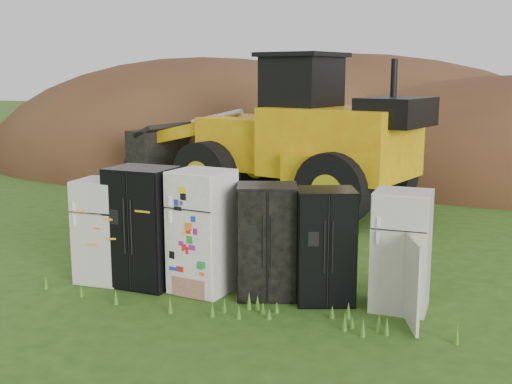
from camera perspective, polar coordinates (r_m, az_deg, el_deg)
ground at (r=10.09m, az=-1.26°, el=-8.99°), size 120.00×120.00×0.00m
fridge_leftmost at (r=10.75m, az=-13.48°, el=-3.36°), size 0.78×0.75×1.69m
fridge_black_side at (r=10.38m, az=-10.00°, el=-3.07°), size 1.09×0.91×1.91m
fridge_sticker at (r=9.98m, az=-4.78°, el=-3.51°), size 1.01×0.96×1.91m
fridge_dark_mid at (r=9.73m, az=1.00°, el=-4.38°), size 1.04×0.92×1.73m
fridge_black_right at (r=9.58m, az=6.16°, el=-4.78°), size 1.01×0.92×1.71m
fridge_open_door at (r=9.45m, az=12.78°, el=-5.10°), size 0.85×0.79×1.73m
wheel_loader at (r=16.48m, az=1.17°, el=5.52°), size 8.60×5.81×3.86m
dirt_mound_left at (r=24.90m, az=-4.59°, el=2.73°), size 17.15×12.87×7.92m
dirt_mound_back at (r=27.93m, az=7.37°, el=3.52°), size 20.66×13.77×8.38m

